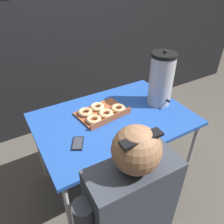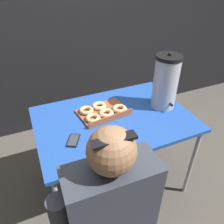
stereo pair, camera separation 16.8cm
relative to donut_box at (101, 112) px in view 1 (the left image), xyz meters
name	(u,v)px [view 1 (the left image)]	position (x,y,z in m)	size (l,w,h in m)	color
ground_plane	(113,180)	(0.06, -0.09, -0.79)	(12.00, 12.00, 0.00)	#4C473F
back_wall	(55,11)	(0.06, 1.11, 0.57)	(6.00, 0.11, 2.72)	black
folding_table	(114,123)	(0.06, -0.09, -0.07)	(1.21, 0.84, 0.77)	#1E479E
donut_box	(101,112)	(0.00, 0.00, 0.00)	(0.42, 0.32, 0.05)	brown
coffee_urn	(161,79)	(0.52, -0.09, 0.20)	(0.20, 0.23, 0.47)	#B7B7BC
cell_phone	(78,143)	(-0.30, -0.22, -0.02)	(0.13, 0.15, 0.01)	black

